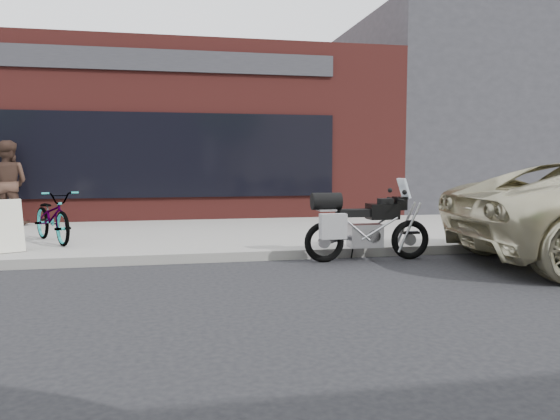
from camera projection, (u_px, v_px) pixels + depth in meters
name	position (u px, v px, depth m)	size (l,w,h in m)	color
ground	(298.00, 348.00, 4.50)	(120.00, 120.00, 0.00)	black
near_sidewalk	(220.00, 233.00, 11.33)	(44.00, 6.00, 0.15)	gray
storefront	(138.00, 140.00, 17.56)	(14.00, 10.07, 4.50)	#59201C
neighbour_building	(476.00, 122.00, 19.89)	(10.00, 10.00, 6.00)	#2B2A2F
motorcycle	(360.00, 226.00, 8.43)	(2.04, 0.66, 1.29)	black
bicycle_front	(53.00, 217.00, 9.41)	(0.60, 1.71, 0.90)	gray
sandwich_sign	(4.00, 226.00, 8.44)	(0.66, 0.64, 0.81)	silver
cafe_patron_left	(7.00, 183.00, 11.91)	(0.90, 0.70, 1.86)	#422D23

